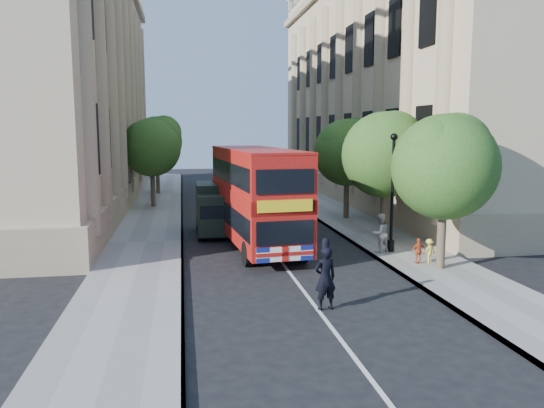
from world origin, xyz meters
name	(u,v)px	position (x,y,z in m)	size (l,w,h in m)	color
ground	(313,304)	(0.00, 0.00, 0.00)	(120.00, 120.00, 0.00)	black
pavement_right	(374,235)	(5.75, 10.00, 0.06)	(3.50, 80.00, 0.12)	gray
pavement_left	(146,242)	(-5.75, 10.00, 0.06)	(3.50, 80.00, 0.12)	gray
building_right	(412,84)	(13.80, 24.00, 9.00)	(12.00, 38.00, 18.00)	tan
building_left	(35,78)	(-13.80, 24.00, 9.00)	(12.00, 38.00, 18.00)	tan
tree_right_near	(445,161)	(5.84, 3.03, 4.25)	(4.00, 4.00, 6.08)	#473828
tree_right_mid	(386,150)	(5.84, 9.03, 4.45)	(4.20, 4.20, 6.37)	#473828
tree_right_far	(348,149)	(5.84, 15.03, 4.31)	(4.00, 4.00, 6.15)	#473828
tree_left_far	(152,144)	(-5.96, 22.03, 4.44)	(4.00, 4.00, 6.30)	#473828
tree_left_back	(157,139)	(-5.96, 30.03, 4.71)	(4.20, 4.20, 6.65)	#473828
lamp_post	(392,197)	(5.00, 6.00, 2.51)	(0.32, 0.32, 5.16)	black
double_decker_bus	(256,194)	(-0.63, 8.45, 2.48)	(3.40, 9.89, 4.48)	#A10F0B
box_van	(215,210)	(-2.32, 11.75, 1.29)	(1.92, 4.62, 2.63)	black
police_constable	(325,278)	(0.22, -0.58, 0.98)	(0.71, 0.47, 1.95)	black
woman_pedestrian	(380,233)	(4.47, 5.95, 0.97)	(0.82, 0.64, 1.70)	beige
child_a	(419,251)	(5.26, 3.78, 0.63)	(0.60, 0.25, 1.02)	#C64C23
child_b	(429,251)	(5.77, 3.90, 0.60)	(0.62, 0.36, 0.96)	#FAE155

